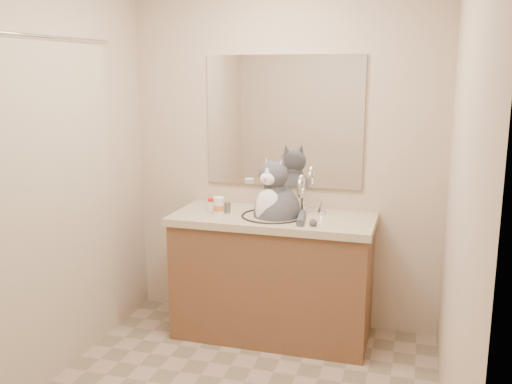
% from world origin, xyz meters
% --- Properties ---
extents(room, '(2.22, 2.52, 2.42)m').
position_xyz_m(room, '(0.00, 0.00, 1.20)').
color(room, gray).
rests_on(room, ground).
extents(vanity, '(1.34, 0.59, 1.12)m').
position_xyz_m(vanity, '(0.00, 0.96, 0.44)').
color(vanity, brown).
rests_on(vanity, ground).
extents(mirror, '(1.10, 0.02, 0.90)m').
position_xyz_m(mirror, '(0.00, 1.24, 1.45)').
color(mirror, white).
rests_on(mirror, room).
extents(shower_curtain, '(0.02, 1.30, 1.93)m').
position_xyz_m(shower_curtain, '(-1.05, 0.10, 1.03)').
color(shower_curtain, '#BEAC8F').
rests_on(shower_curtain, ground).
extents(cat, '(0.43, 0.45, 0.63)m').
position_xyz_m(cat, '(0.02, 0.96, 0.89)').
color(cat, '#47474C').
rests_on(cat, vanity).
extents(pill_bottle_redcap, '(0.06, 0.06, 0.10)m').
position_xyz_m(pill_bottle_redcap, '(-0.43, 0.95, 0.90)').
color(pill_bottle_redcap, white).
rests_on(pill_bottle_redcap, vanity).
extents(pill_bottle_orange, '(0.09, 0.09, 0.12)m').
position_xyz_m(pill_bottle_orange, '(-0.35, 0.88, 0.91)').
color(pill_bottle_orange, white).
rests_on(pill_bottle_orange, vanity).
extents(grey_canister, '(0.05, 0.05, 0.07)m').
position_xyz_m(grey_canister, '(-0.32, 0.95, 0.89)').
color(grey_canister, slate).
rests_on(grey_canister, vanity).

